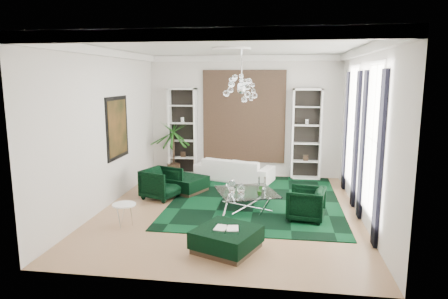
% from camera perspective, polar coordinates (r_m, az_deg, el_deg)
% --- Properties ---
extents(floor, '(6.00, 7.00, 0.02)m').
position_cam_1_polar(floor, '(9.65, 0.76, -8.67)').
color(floor, '#A77E58').
rests_on(floor, ground).
extents(ceiling, '(6.00, 7.00, 0.02)m').
position_cam_1_polar(ceiling, '(9.15, 0.82, 14.58)').
color(ceiling, white).
rests_on(ceiling, ground).
extents(wall_back, '(6.00, 0.02, 3.80)m').
position_cam_1_polar(wall_back, '(12.68, 2.88, 4.72)').
color(wall_back, silver).
rests_on(wall_back, ground).
extents(wall_front, '(6.00, 0.02, 3.80)m').
position_cam_1_polar(wall_front, '(5.80, -3.76, -1.91)').
color(wall_front, silver).
rests_on(wall_front, ground).
extents(wall_left, '(0.02, 7.00, 3.80)m').
position_cam_1_polar(wall_left, '(10.05, -16.50, 2.86)').
color(wall_left, silver).
rests_on(wall_left, ground).
extents(wall_right, '(0.02, 7.00, 3.80)m').
position_cam_1_polar(wall_right, '(9.31, 19.50, 2.14)').
color(wall_right, silver).
rests_on(wall_right, ground).
extents(crown_molding, '(6.00, 7.00, 0.18)m').
position_cam_1_polar(crown_molding, '(9.15, 0.82, 13.89)').
color(crown_molding, white).
rests_on(crown_molding, ceiling).
extents(ceiling_medallion, '(0.90, 0.90, 0.05)m').
position_cam_1_polar(ceiling_medallion, '(9.45, 1.07, 14.20)').
color(ceiling_medallion, white).
rests_on(ceiling_medallion, ceiling).
extents(tapestry, '(2.50, 0.06, 2.80)m').
position_cam_1_polar(tapestry, '(12.63, 2.86, 4.70)').
color(tapestry, black).
rests_on(tapestry, wall_back).
extents(shelving_left, '(0.90, 0.38, 2.80)m').
position_cam_1_polar(shelving_left, '(12.87, -5.91, 2.52)').
color(shelving_left, white).
rests_on(shelving_left, floor).
extents(shelving_right, '(0.90, 0.38, 2.80)m').
position_cam_1_polar(shelving_right, '(12.50, 11.71, 2.13)').
color(shelving_right, white).
rests_on(shelving_right, floor).
extents(painting, '(0.04, 1.30, 1.60)m').
position_cam_1_polar(painting, '(10.59, -14.94, 3.02)').
color(painting, black).
rests_on(painting, wall_left).
extents(window_near, '(0.03, 1.10, 2.90)m').
position_cam_1_polar(window_near, '(8.44, 20.52, 1.29)').
color(window_near, white).
rests_on(window_near, wall_right).
extents(curtain_near_a, '(0.07, 0.30, 3.25)m').
position_cam_1_polar(curtain_near_a, '(7.72, 21.34, -1.43)').
color(curtain_near_a, black).
rests_on(curtain_near_a, floor).
extents(curtain_near_b, '(0.07, 0.30, 3.25)m').
position_cam_1_polar(curtain_near_b, '(9.22, 19.21, 0.51)').
color(curtain_near_b, black).
rests_on(curtain_near_b, floor).
extents(window_far, '(0.03, 1.10, 2.90)m').
position_cam_1_polar(window_far, '(10.77, 17.88, 3.26)').
color(window_far, white).
rests_on(window_far, wall_right).
extents(curtain_far_a, '(0.07, 0.30, 3.25)m').
position_cam_1_polar(curtain_far_a, '(10.04, 18.33, 1.31)').
color(curtain_far_a, black).
rests_on(curtain_far_a, floor).
extents(curtain_far_b, '(0.07, 0.30, 3.25)m').
position_cam_1_polar(curtain_far_b, '(11.56, 17.02, 2.50)').
color(curtain_far_b, black).
rests_on(curtain_far_b, floor).
extents(rug, '(4.20, 5.00, 0.02)m').
position_cam_1_polar(rug, '(10.44, 4.54, -7.11)').
color(rug, black).
rests_on(rug, floor).
extents(sofa, '(2.52, 1.53, 0.69)m').
position_cam_1_polar(sofa, '(12.25, 1.47, -2.85)').
color(sofa, white).
rests_on(sofa, floor).
extents(armchair_left, '(1.11, 1.10, 0.79)m').
position_cam_1_polar(armchair_left, '(10.56, -8.93, -4.82)').
color(armchair_left, black).
rests_on(armchair_left, floor).
extents(armchair_right, '(0.93, 0.91, 0.73)m').
position_cam_1_polar(armchair_right, '(9.09, 11.62, -7.61)').
color(armchair_right, black).
rests_on(armchair_right, floor).
extents(coffee_table, '(1.69, 1.69, 0.45)m').
position_cam_1_polar(coffee_table, '(9.61, 3.27, -7.30)').
color(coffee_table, white).
rests_on(coffee_table, floor).
extents(ottoman_side, '(1.27, 1.27, 0.43)m').
position_cam_1_polar(ottoman_side, '(11.08, -5.45, -5.01)').
color(ottoman_side, black).
rests_on(ottoman_side, floor).
extents(ottoman_front, '(1.36, 1.36, 0.41)m').
position_cam_1_polar(ottoman_front, '(7.46, 0.38, -12.73)').
color(ottoman_front, black).
rests_on(ottoman_front, floor).
extents(book, '(0.44, 0.30, 0.03)m').
position_cam_1_polar(book, '(7.37, 0.39, -11.13)').
color(book, white).
rests_on(book, ottoman_front).
extents(side_table, '(0.50, 0.50, 0.48)m').
position_cam_1_polar(side_table, '(8.83, -14.03, -9.12)').
color(side_table, white).
rests_on(side_table, floor).
extents(palm, '(1.58, 1.58, 2.29)m').
position_cam_1_polar(palm, '(12.82, -7.26, 1.32)').
color(palm, '#1D5216').
rests_on(palm, floor).
extents(chandelier, '(0.84, 0.84, 0.73)m').
position_cam_1_polar(chandelier, '(9.16, 2.51, 8.56)').
color(chandelier, white).
rests_on(chandelier, ceiling).
extents(table_plant, '(0.15, 0.13, 0.24)m').
position_cam_1_polar(table_plant, '(9.22, 5.18, -5.85)').
color(table_plant, '#1D5216').
rests_on(table_plant, coffee_table).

